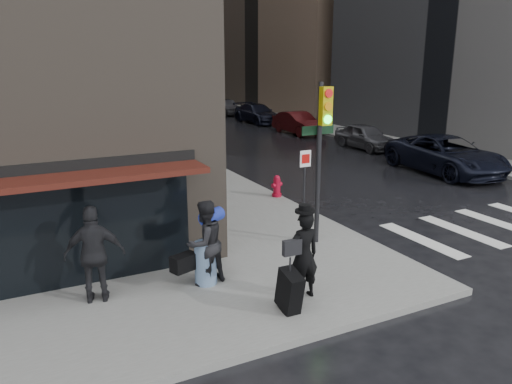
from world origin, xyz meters
TOP-DOWN VIEW (x-y plane):
  - ground at (0.00, 0.00)m, footprint 140.00×140.00m
  - sidewalk_left at (0.00, 27.00)m, footprint 4.00×50.00m
  - sidewalk_right at (13.50, 27.00)m, footprint 3.00×50.00m
  - bldg_right_far at (26.00, 58.00)m, footprint 22.00×20.00m
  - man_overcoat at (-1.58, -0.73)m, footprint 1.07×1.01m
  - man_jeans at (-3.03, 0.86)m, footprint 1.37×0.98m
  - man_greycoat at (-5.28, 1.09)m, footprint 1.27×0.76m
  - traffic_light at (0.52, 1.80)m, footprint 1.06×0.46m
  - fire_hydrant at (1.80, 6.31)m, footprint 0.45×0.34m
  - parked_car_0 at (10.54, 6.78)m, footprint 3.11×6.01m
  - parked_car_1 at (11.20, 13.10)m, footprint 1.64×4.06m
  - parked_car_2 at (10.71, 19.42)m, footprint 1.61×4.42m
  - parked_car_3 at (10.92, 25.73)m, footprint 2.24×5.05m
  - parked_car_4 at (11.13, 32.05)m, footprint 1.67×4.13m

SIDE VIEW (x-z plane):
  - ground at x=0.00m, z-range 0.00..0.00m
  - sidewalk_left at x=0.00m, z-range 0.00..0.15m
  - sidewalk_right at x=13.50m, z-range 0.00..0.15m
  - fire_hydrant at x=1.80m, z-range 0.11..0.88m
  - parked_car_1 at x=11.20m, z-range 0.00..1.38m
  - parked_car_4 at x=11.13m, z-range 0.00..1.41m
  - parked_car_3 at x=10.92m, z-range 0.00..1.44m
  - parked_car_2 at x=10.71m, z-range 0.00..1.45m
  - parked_car_0 at x=10.54m, z-range 0.00..1.62m
  - man_overcoat at x=-1.58m, z-range -0.01..2.02m
  - man_jeans at x=-3.03m, z-range 0.15..2.04m
  - man_greycoat at x=-5.28m, z-range 0.15..2.17m
  - traffic_light at x=0.52m, z-range 0.76..4.99m
  - bldg_right_far at x=26.00m, z-range 0.00..25.00m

